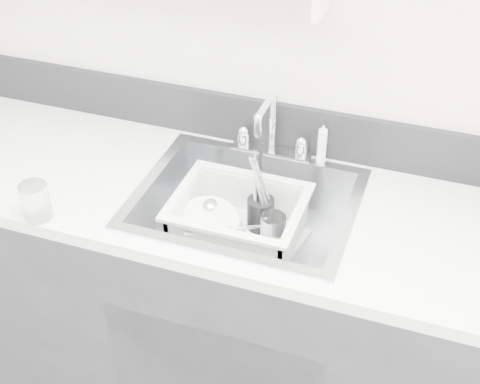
% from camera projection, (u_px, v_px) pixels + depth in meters
% --- Properties ---
extents(room_shell, '(3.50, 3.00, 2.60)m').
position_uv_depth(room_shell, '(49.00, 84.00, 0.88)').
color(room_shell, silver).
rests_on(room_shell, ground).
extents(counter_run, '(3.20, 0.62, 0.92)m').
position_uv_depth(counter_run, '(245.00, 309.00, 2.22)').
color(counter_run, '#242428').
rests_on(counter_run, ground).
extents(backsplash, '(3.20, 0.02, 0.16)m').
position_uv_depth(backsplash, '(276.00, 125.00, 2.12)').
color(backsplash, black).
rests_on(backsplash, counter_run).
extents(sink, '(0.64, 0.52, 0.20)m').
position_uv_depth(sink, '(246.00, 223.00, 2.00)').
color(sink, silver).
rests_on(sink, counter_run).
extents(faucet, '(0.26, 0.18, 0.23)m').
position_uv_depth(faucet, '(271.00, 139.00, 2.09)').
color(faucet, silver).
rests_on(faucet, counter_run).
extents(side_sprayer, '(0.03, 0.03, 0.14)m').
position_uv_depth(side_sprayer, '(322.00, 144.00, 2.05)').
color(side_sprayer, silver).
rests_on(side_sprayer, counter_run).
extents(wash_tub, '(0.44, 0.39, 0.15)m').
position_uv_depth(wash_tub, '(238.00, 220.00, 2.01)').
color(wash_tub, silver).
rests_on(wash_tub, sink).
extents(plate_stack, '(0.25, 0.24, 0.10)m').
position_uv_depth(plate_stack, '(208.00, 234.00, 2.01)').
color(plate_stack, white).
rests_on(plate_stack, wash_tub).
extents(utensil_cup, '(0.08, 0.08, 0.28)m').
position_uv_depth(utensil_cup, '(260.00, 211.00, 2.05)').
color(utensil_cup, black).
rests_on(utensil_cup, wash_tub).
extents(ladle, '(0.27, 0.28, 0.08)m').
position_uv_depth(ladle, '(220.00, 229.00, 2.01)').
color(ladle, silver).
rests_on(ladle, wash_tub).
extents(tumbler_in_tub, '(0.09, 0.09, 0.11)m').
position_uv_depth(tumbler_in_tub, '(273.00, 231.00, 1.98)').
color(tumbler_in_tub, white).
rests_on(tumbler_in_tub, wash_tub).
extents(tumbler_counter, '(0.10, 0.10, 0.11)m').
position_uv_depth(tumbler_counter, '(36.00, 202.00, 1.84)').
color(tumbler_counter, white).
rests_on(tumbler_counter, counter_run).
extents(bowl_small, '(0.12, 0.12, 0.03)m').
position_uv_depth(bowl_small, '(272.00, 255.00, 1.95)').
color(bowl_small, white).
rests_on(bowl_small, wash_tub).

